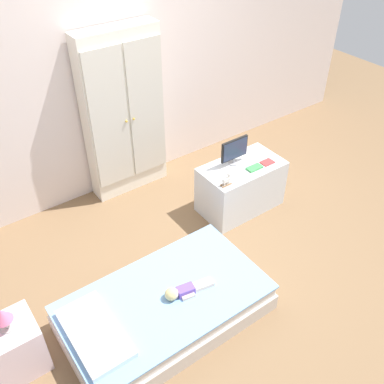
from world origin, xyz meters
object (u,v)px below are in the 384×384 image
at_px(table_lamp, 2,316).
at_px(nightstand, 16,347).
at_px(tv_monitor, 234,150).
at_px(wardrobe, 124,115).
at_px(rocking_horse_toy, 227,179).
at_px(book_green, 254,168).
at_px(tv_stand, 241,187).
at_px(bed, 165,307).
at_px(doll, 180,292).
at_px(book_red, 267,162).

bearing_deg(table_lamp, nightstand, 90.00).
distance_m(table_lamp, tv_monitor, 2.39).
distance_m(nightstand, wardrobe, 2.26).
xyz_separation_m(rocking_horse_toy, book_green, (0.37, 0.04, -0.05)).
height_order(wardrobe, tv_stand, wardrobe).
bearing_deg(tv_monitor, bed, -149.10).
bearing_deg(bed, nightstand, 165.23).
xyz_separation_m(tv_stand, rocking_horse_toy, (-0.31, -0.14, 0.31)).
height_order(bed, wardrobe, wardrobe).
height_order(wardrobe, tv_monitor, wardrobe).
distance_m(tv_stand, book_green, 0.29).
xyz_separation_m(table_lamp, wardrobe, (1.67, 1.40, 0.29)).
bearing_deg(tv_monitor, doll, -145.15).
relative_size(bed, table_lamp, 7.97).
distance_m(rocking_horse_toy, book_red, 0.54).
xyz_separation_m(nightstand, table_lamp, (0.00, -0.00, 0.34)).
relative_size(tv_stand, rocking_horse_toy, 6.49).
bearing_deg(book_red, tv_monitor, 146.73).
distance_m(nightstand, tv_monitor, 2.43).
relative_size(bed, nightstand, 3.63).
relative_size(tv_stand, tv_monitor, 2.71).
xyz_separation_m(nightstand, wardrobe, (1.67, 1.40, 0.64)).
bearing_deg(tv_stand, book_red, -24.21).
distance_m(nightstand, tv_stand, 2.42).
bearing_deg(rocking_horse_toy, book_green, 6.49).
bearing_deg(book_green, rocking_horse_toy, -173.51).
height_order(tv_stand, tv_monitor, tv_monitor).
xyz_separation_m(bed, doll, (0.10, -0.06, 0.17)).
relative_size(tv_monitor, book_green, 1.93).
height_order(table_lamp, tv_monitor, tv_monitor).
distance_m(tv_monitor, book_green, 0.25).
xyz_separation_m(bed, nightstand, (-1.03, 0.27, 0.08)).
xyz_separation_m(bed, wardrobe, (0.63, 1.67, 0.72)).
height_order(bed, table_lamp, table_lamp).
distance_m(wardrobe, tv_stand, 1.34).
distance_m(doll, table_lamp, 1.21).
bearing_deg(nightstand, table_lamp, -90.00).
relative_size(wardrobe, rocking_horse_toy, 13.56).
bearing_deg(wardrobe, book_green, -54.19).
relative_size(tv_monitor, rocking_horse_toy, 2.40).
bearing_deg(doll, tv_stand, 31.32).
relative_size(bed, wardrobe, 0.91).
xyz_separation_m(doll, table_lamp, (-1.14, 0.33, 0.25)).
height_order(bed, doll, doll).
relative_size(doll, wardrobe, 0.23).
distance_m(tv_stand, tv_monitor, 0.41).
bearing_deg(nightstand, tv_stand, 10.19).
relative_size(wardrobe, tv_monitor, 5.66).
xyz_separation_m(nightstand, tv_stand, (2.38, 0.43, 0.04)).
height_order(doll, book_red, book_red).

